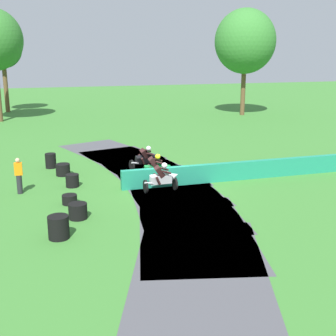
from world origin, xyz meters
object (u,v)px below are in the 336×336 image
object	(u,v)px
tire_stack_near	(59,227)
tire_stack_mid_b	(70,199)
tire_stack_mid_a	(78,211)
tire_stack_extra_a	(63,170)
track_marshal	(19,176)
tire_stack_extra_b	(51,161)
tire_stack_far	(72,181)
motorcycle_trailing_black	(146,158)
motorcycle_lead_white	(162,178)
motorcycle_chase_green	(156,168)

from	to	relation	value
tire_stack_near	tire_stack_mid_b	world-z (taller)	tire_stack_near
tire_stack_near	tire_stack_mid_a	distance (m)	1.88
tire_stack_extra_a	track_marshal	distance (m)	3.29
tire_stack_mid_a	tire_stack_extra_a	bearing A→B (deg)	92.11
tire_stack_extra_a	tire_stack_extra_b	world-z (taller)	tire_stack_extra_b
tire_stack_mid_a	tire_stack_extra_b	world-z (taller)	tire_stack_extra_b
tire_stack_mid_a	tire_stack_far	world-z (taller)	same
tire_stack_extra_b	tire_stack_near	bearing A→B (deg)	-89.91
track_marshal	motorcycle_trailing_black	bearing A→B (deg)	21.77
motorcycle_trailing_black	tire_stack_extra_b	xyz separation A→B (m)	(-4.92, 1.71, -0.23)
motorcycle_trailing_black	tire_stack_mid_b	bearing A→B (deg)	-133.29
motorcycle_lead_white	motorcycle_chase_green	world-z (taller)	motorcycle_chase_green
motorcycle_trailing_black	tire_stack_extra_a	distance (m)	4.37
tire_stack_far	track_marshal	size ratio (longest dim) A/B	0.38
motorcycle_trailing_black	track_marshal	xyz separation A→B (m)	(-6.36, -2.54, 0.19)
tire_stack_mid_a	tire_stack_extra_a	distance (m)	6.37
motorcycle_chase_green	motorcycle_trailing_black	xyz separation A→B (m)	(0.02, 2.27, -0.03)
motorcycle_trailing_black	tire_stack_mid_b	distance (m)	6.31
motorcycle_lead_white	motorcycle_chase_green	bearing A→B (deg)	85.43
motorcycle_chase_green	motorcycle_trailing_black	distance (m)	2.27
tire_stack_extra_b	tire_stack_extra_a	bearing A→B (deg)	-71.84
tire_stack_near	track_marshal	distance (m)	5.73
tire_stack_mid_b	tire_stack_far	distance (m)	2.47
track_marshal	tire_stack_near	bearing A→B (deg)	-75.15
motorcycle_chase_green	tire_stack_near	world-z (taller)	motorcycle_chase_green
tire_stack_mid_b	track_marshal	xyz separation A→B (m)	(-2.04, 2.04, 0.62)
tire_stack_near	tire_stack_mid_a	bearing A→B (deg)	65.38
motorcycle_chase_green	tire_stack_mid_b	bearing A→B (deg)	-151.76
motorcycle_trailing_black	tire_stack_near	xyz separation A→B (m)	(-4.90, -8.07, -0.23)
tire_stack_mid_b	track_marshal	distance (m)	2.96
tire_stack_extra_b	motorcycle_trailing_black	bearing A→B (deg)	-19.23
motorcycle_trailing_black	tire_stack_near	size ratio (longest dim) A/B	2.15
motorcycle_lead_white	tire_stack_near	size ratio (longest dim) A/B	2.10
tire_stack_near	tire_stack_far	xyz separation A→B (m)	(0.87, 5.94, -0.10)
motorcycle_chase_green	track_marshal	world-z (taller)	track_marshal
tire_stack_mid_a	track_marshal	xyz separation A→B (m)	(-2.24, 3.82, 0.52)
tire_stack_mid_b	tire_stack_extra_a	distance (m)	4.59
tire_stack_mid_a	motorcycle_trailing_black	bearing A→B (deg)	57.08
motorcycle_chase_green	tire_stack_far	size ratio (longest dim) A/B	2.73
tire_stack_near	tire_stack_far	bearing A→B (deg)	81.68
tire_stack_mid_a	motorcycle_lead_white	bearing A→B (deg)	30.90
tire_stack_extra_b	track_marshal	xyz separation A→B (m)	(-1.45, -4.26, 0.42)
tire_stack_extra_a	tire_stack_extra_b	distance (m)	1.80
tire_stack_near	motorcycle_trailing_black	bearing A→B (deg)	58.72
track_marshal	motorcycle_lead_white	bearing A→B (deg)	-13.13
motorcycle_trailing_black	tire_stack_extra_b	distance (m)	5.21
motorcycle_chase_green	tire_stack_near	size ratio (longest dim) A/B	2.10
motorcycle_trailing_black	tire_stack_mid_a	world-z (taller)	motorcycle_trailing_black
motorcycle_lead_white	tire_stack_near	distance (m)	6.26
motorcycle_chase_green	motorcycle_lead_white	bearing A→B (deg)	-94.57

